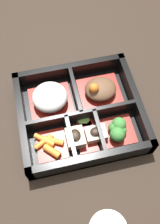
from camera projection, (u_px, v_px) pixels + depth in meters
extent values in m
plane|color=black|center=(80.00, 117.00, 0.59)|extent=(3.00, 3.00, 0.00)
cube|color=black|center=(80.00, 116.00, 0.59)|extent=(0.26, 0.24, 0.01)
cube|color=black|center=(92.00, 160.00, 0.52)|extent=(0.26, 0.01, 0.05)
cube|color=black|center=(70.00, 72.00, 0.62)|extent=(0.26, 0.01, 0.05)
cube|color=black|center=(23.00, 124.00, 0.56)|extent=(0.01, 0.24, 0.05)
cube|color=black|center=(134.00, 101.00, 0.58)|extent=(0.01, 0.24, 0.05)
cube|color=black|center=(81.00, 117.00, 0.57)|extent=(0.24, 0.01, 0.05)
cube|color=black|center=(71.00, 139.00, 0.54)|extent=(0.01, 0.09, 0.05)
cube|color=black|center=(99.00, 133.00, 0.55)|extent=(0.01, 0.09, 0.05)
cube|color=black|center=(75.00, 95.00, 0.59)|extent=(0.01, 0.12, 0.05)
cube|color=maroon|center=(51.00, 103.00, 0.60)|extent=(0.10, 0.09, 0.01)
ellipsoid|color=silver|center=(50.00, 97.00, 0.58)|extent=(0.08, 0.08, 0.04)
cube|color=maroon|center=(100.00, 93.00, 0.61)|extent=(0.10, 0.09, 0.01)
ellipsoid|color=brown|center=(100.00, 89.00, 0.59)|extent=(0.07, 0.06, 0.03)
sphere|color=#D1661E|center=(94.00, 88.00, 0.57)|extent=(0.02, 0.02, 0.02)
cube|color=maroon|center=(52.00, 145.00, 0.55)|extent=(0.06, 0.07, 0.01)
cylinder|color=orange|center=(44.00, 140.00, 0.55)|extent=(0.04, 0.04, 0.01)
cylinder|color=orange|center=(44.00, 142.00, 0.55)|extent=(0.04, 0.03, 0.01)
cylinder|color=orange|center=(54.00, 141.00, 0.55)|extent=(0.04, 0.03, 0.01)
cylinder|color=orange|center=(52.00, 151.00, 0.53)|extent=(0.04, 0.04, 0.01)
cube|color=maroon|center=(85.00, 138.00, 0.56)|extent=(0.04, 0.07, 0.01)
cube|color=beige|center=(75.00, 138.00, 0.54)|extent=(0.04, 0.04, 0.02)
ellipsoid|color=black|center=(75.00, 135.00, 0.53)|extent=(0.02, 0.03, 0.01)
cube|color=beige|center=(96.00, 134.00, 0.55)|extent=(0.04, 0.03, 0.02)
ellipsoid|color=black|center=(96.00, 131.00, 0.54)|extent=(0.03, 0.02, 0.01)
cube|color=maroon|center=(118.00, 131.00, 0.56)|extent=(0.07, 0.07, 0.01)
sphere|color=#387A33|center=(121.00, 131.00, 0.55)|extent=(0.02, 0.02, 0.02)
sphere|color=#387A33|center=(117.00, 135.00, 0.54)|extent=(0.03, 0.03, 0.03)
sphere|color=#387A33|center=(121.00, 128.00, 0.55)|extent=(0.02, 0.02, 0.02)
sphere|color=#387A33|center=(120.00, 126.00, 0.55)|extent=(0.03, 0.03, 0.03)
sphere|color=#387A33|center=(119.00, 125.00, 0.55)|extent=(0.03, 0.03, 0.03)
sphere|color=#387A33|center=(114.00, 128.00, 0.55)|extent=(0.02, 0.02, 0.02)
cube|color=maroon|center=(84.00, 119.00, 0.58)|extent=(0.04, 0.04, 0.01)
cylinder|color=#75A84C|center=(84.00, 119.00, 0.57)|extent=(0.02, 0.02, 0.00)
cylinder|color=#75A84C|center=(85.00, 119.00, 0.57)|extent=(0.02, 0.02, 0.01)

